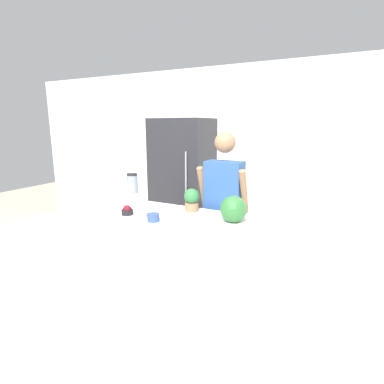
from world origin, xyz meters
TOP-DOWN VIEW (x-y plane):
  - ground_plane at (0.00, 0.00)m, footprint 14.00×14.00m
  - wall_back at (0.00, 2.07)m, footprint 8.00×0.06m
  - counter_island at (0.00, 0.37)m, footprint 1.96×0.74m
  - refrigerator at (-0.82, 1.70)m, footprint 0.79×0.67m
  - person at (0.12, 0.94)m, footprint 0.54×0.27m
  - cutting_board at (0.44, 0.42)m, footprint 0.42×0.23m
  - watermelon at (0.41, 0.41)m, footprint 0.24×0.24m
  - bowl_cherries at (-0.61, 0.19)m, footprint 0.11×0.11m
  - bowl_cream at (-0.42, 0.16)m, footprint 0.13×0.13m
  - bowl_small_blue at (-0.26, 0.14)m, footprint 0.11×0.11m
  - blender at (-0.85, 0.59)m, footprint 0.15×0.15m
  - potted_plant at (-0.11, 0.61)m, footprint 0.16×0.16m

SIDE VIEW (x-z plane):
  - ground_plane at x=0.00m, z-range 0.00..0.00m
  - counter_island at x=0.00m, z-range 0.00..0.93m
  - person at x=0.12m, z-range 0.03..1.76m
  - cutting_board at x=0.44m, z-range 0.93..0.94m
  - refrigerator at x=-0.82m, z-range 0.00..1.89m
  - bowl_small_blue at x=-0.26m, z-range 0.93..1.00m
  - bowl_cherries at x=-0.61m, z-range 0.92..1.02m
  - bowl_cream at x=-0.42m, z-range 0.92..1.03m
  - potted_plant at x=-0.11m, z-range 0.93..1.17m
  - watermelon at x=0.41m, z-range 0.94..1.18m
  - blender at x=-0.85m, z-range 0.91..1.25m
  - wall_back at x=0.00m, z-range 0.00..2.60m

